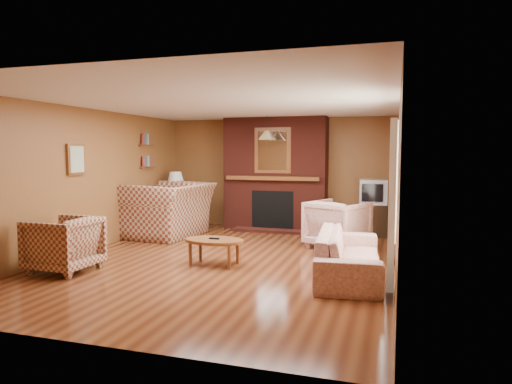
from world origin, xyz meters
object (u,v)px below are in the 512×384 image
(fireplace, at_px, (275,175))
(floral_sofa, at_px, (349,254))
(tv_stand, at_px, (372,220))
(plaid_loveseat, at_px, (168,210))
(plaid_armchair, at_px, (64,244))
(coffee_table, at_px, (214,242))
(floral_armchair, at_px, (338,224))
(table_lamp, at_px, (176,184))
(side_table, at_px, (176,214))
(crt_tv, at_px, (373,192))

(fireplace, distance_m, floral_sofa, 3.94)
(floral_sofa, distance_m, tv_stand, 3.15)
(fireplace, bearing_deg, plaid_loveseat, -143.32)
(plaid_armchair, relative_size, floral_sofa, 0.41)
(plaid_loveseat, relative_size, coffee_table, 1.78)
(floral_sofa, bearing_deg, floral_armchair, 7.10)
(plaid_loveseat, xyz_separation_m, table_lamp, (-0.25, 0.84, 0.44))
(fireplace, height_order, side_table, fireplace)
(fireplace, xyz_separation_m, floral_armchair, (1.53, -1.56, -0.76))
(plaid_loveseat, height_order, side_table, plaid_loveseat)
(fireplace, height_order, floral_armchair, fireplace)
(floral_armchair, height_order, crt_tv, crt_tv)
(plaid_loveseat, relative_size, table_lamp, 2.63)
(side_table, distance_m, table_lamp, 0.65)
(side_table, bearing_deg, tv_stand, 4.82)
(crt_tv, bearing_deg, floral_sofa, -92.73)
(table_lamp, bearing_deg, fireplace, 14.29)
(side_table, relative_size, table_lamp, 1.02)
(fireplace, distance_m, tv_stand, 2.23)
(side_table, bearing_deg, floral_sofa, -34.98)
(coffee_table, bearing_deg, table_lamp, 126.19)
(plaid_armchair, distance_m, floral_armchair, 4.40)
(plaid_loveseat, distance_m, floral_sofa, 4.24)
(coffee_table, xyz_separation_m, tv_stand, (2.11, 3.14, -0.02))
(plaid_loveseat, distance_m, coffee_table, 2.65)
(coffee_table, xyz_separation_m, table_lamp, (-2.04, 2.79, 0.63))
(coffee_table, distance_m, crt_tv, 3.81)
(side_table, bearing_deg, plaid_loveseat, -73.49)
(plaid_loveseat, xyz_separation_m, crt_tv, (3.90, 1.19, 0.36))
(side_table, bearing_deg, coffee_table, -53.81)
(side_table, bearing_deg, table_lamp, 0.00)
(plaid_armchair, height_order, table_lamp, table_lamp)
(floral_sofa, bearing_deg, plaid_loveseat, 57.67)
(fireplace, relative_size, plaid_armchair, 2.85)
(floral_armchair, bearing_deg, plaid_armchair, 62.97)
(fireplace, distance_m, plaid_loveseat, 2.40)
(plaid_armchair, bearing_deg, table_lamp, -176.19)
(floral_sofa, distance_m, floral_armchair, 1.81)
(floral_armchair, relative_size, table_lamp, 1.50)
(crt_tv, bearing_deg, table_lamp, -175.26)
(floral_sofa, bearing_deg, fireplace, 24.89)
(fireplace, relative_size, floral_sofa, 1.16)
(fireplace, xyz_separation_m, crt_tv, (2.05, -0.19, -0.30))
(tv_stand, bearing_deg, floral_sofa, -91.97)
(tv_stand, bearing_deg, table_lamp, -174.42)
(plaid_armchair, bearing_deg, floral_sofa, 104.95)
(coffee_table, bearing_deg, floral_armchair, 47.87)
(plaid_loveseat, distance_m, tv_stand, 4.08)
(plaid_armchair, xyz_separation_m, table_lamp, (-0.15, 3.72, 0.58))
(plaid_loveseat, height_order, floral_armchair, plaid_loveseat)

